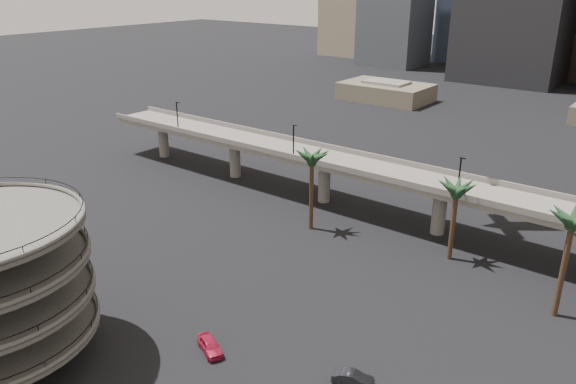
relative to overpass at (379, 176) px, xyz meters
The scene contains 5 objects.
overpass is the anchor object (origin of this frame).
palm_trees 23.10m from the overpass, 19.31° to the right, with size 54.40×18.40×14.00m.
low_buildings 87.69m from the overpass, 85.49° to the left, with size 135.00×27.50×6.80m.
car_a 44.46m from the overpass, 84.83° to the right, with size 1.82×4.52×1.54m, color #B61A3B.
car_b 43.64m from the overpass, 63.65° to the right, with size 1.49×4.27×1.41m, color black.
Camera 1 is at (42.22, -23.90, 38.82)m, focal length 35.00 mm.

